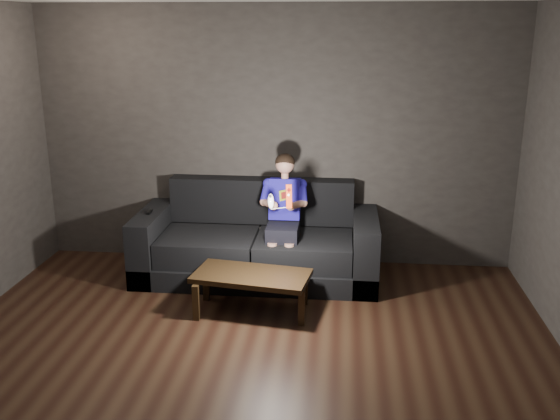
# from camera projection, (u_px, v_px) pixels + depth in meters

# --- Properties ---
(floor) EXTENTS (5.00, 5.00, 0.00)m
(floor) POSITION_uv_depth(u_px,v_px,m) (238.00, 383.00, 4.51)
(floor) COLOR black
(floor) RESTS_ON ground
(back_wall) EXTENTS (5.00, 0.04, 2.70)m
(back_wall) POSITION_uv_depth(u_px,v_px,m) (275.00, 138.00, 6.51)
(back_wall) COLOR #342E2D
(back_wall) RESTS_ON ground
(sofa) EXTENTS (2.42, 1.04, 0.93)m
(sofa) POSITION_uv_depth(u_px,v_px,m) (258.00, 247.00, 6.37)
(sofa) COLOR black
(sofa) RESTS_ON floor
(child) EXTENTS (0.46, 0.57, 1.14)m
(child) POSITION_uv_depth(u_px,v_px,m) (284.00, 206.00, 6.15)
(child) COLOR black
(child) RESTS_ON sofa
(wii_remote_red) EXTENTS (0.07, 0.09, 0.22)m
(wii_remote_red) POSITION_uv_depth(u_px,v_px,m) (289.00, 196.00, 5.65)
(wii_remote_red) COLOR red
(wii_remote_red) RESTS_ON child
(nunchuk_white) EXTENTS (0.08, 0.10, 0.15)m
(nunchuk_white) POSITION_uv_depth(u_px,v_px,m) (271.00, 201.00, 5.69)
(nunchuk_white) COLOR white
(nunchuk_white) RESTS_ON child
(wii_remote_black) EXTENTS (0.04, 0.14, 0.03)m
(wii_remote_black) POSITION_uv_depth(u_px,v_px,m) (149.00, 212.00, 6.29)
(wii_remote_black) COLOR black
(wii_remote_black) RESTS_ON sofa
(coffee_table) EXTENTS (1.08, 0.66, 0.37)m
(coffee_table) POSITION_uv_depth(u_px,v_px,m) (252.00, 279.00, 5.54)
(coffee_table) COLOR black
(coffee_table) RESTS_ON floor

